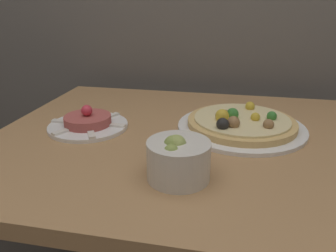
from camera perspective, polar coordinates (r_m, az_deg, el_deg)
The scene contains 4 objects.
dining_table at distance 0.87m, azimuth 4.57°, elevation -8.63°, with size 1.01×0.79×0.73m.
pizza_plate at distance 0.87m, azimuth 12.59°, elevation 0.41°, with size 0.33×0.33×0.06m.
tartare_plate at distance 0.89m, azimuth -13.76°, elevation 0.53°, with size 0.21×0.21×0.06m.
small_bowl at distance 0.61m, azimuth 1.77°, elevation -5.70°, with size 0.12×0.12×0.09m.
Camera 1 is at (0.08, -0.35, 1.05)m, focal length 35.00 mm.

